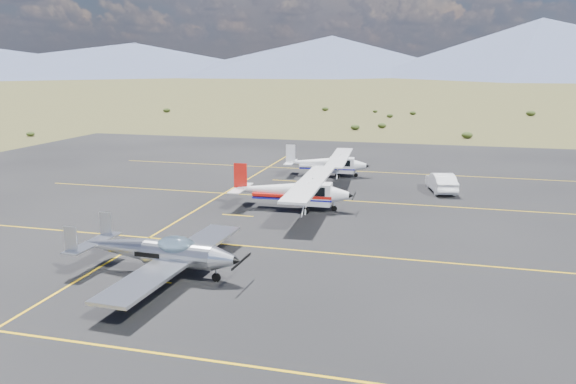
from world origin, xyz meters
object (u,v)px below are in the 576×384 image
at_px(aircraft_low_wing, 161,252).
at_px(sedan, 441,182).
at_px(aircraft_plain, 327,163).
at_px(aircraft_cessna, 293,190).

bearing_deg(aircraft_low_wing, sedan, 62.57).
bearing_deg(aircraft_low_wing, aircraft_plain, 86.22).
height_order(aircraft_low_wing, sedan, aircraft_low_wing).
relative_size(aircraft_low_wing, aircraft_cessna, 0.92).
distance_m(aircraft_low_wing, sedan, 23.47).
bearing_deg(sedan, aircraft_cessna, 27.27).
xyz_separation_m(aircraft_cessna, aircraft_plain, (0.05, 11.34, -0.13)).
bearing_deg(aircraft_plain, sedan, -26.08).
relative_size(aircraft_plain, sedan, 2.38).
relative_size(aircraft_cessna, aircraft_plain, 1.11).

